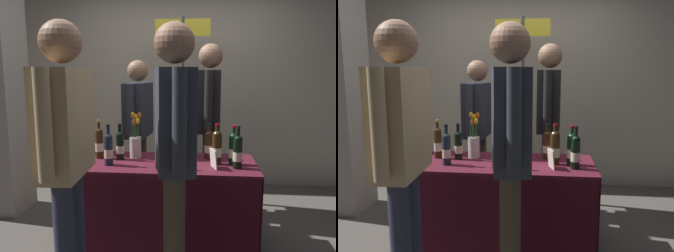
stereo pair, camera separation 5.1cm
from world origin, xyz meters
The scene contains 20 objects.
ground_plane centered at (0.00, 0.00, 0.00)m, with size 12.00×12.00×0.00m, color #514C47.
back_partition centered at (0.00, 1.72, 1.29)m, with size 7.31×0.12×2.57m, color #B2A893.
tasting_table centered at (0.00, 0.00, 0.50)m, with size 1.43×0.65×0.74m.
featured_wine_bottle centered at (0.34, 0.15, 0.86)m, with size 0.08×0.08×0.30m.
display_bottle_0 centered at (-0.41, 0.05, 0.86)m, with size 0.07×0.07×0.31m.
display_bottle_1 centered at (0.39, -0.02, 0.88)m, with size 0.08×0.08×0.33m.
display_bottle_2 centered at (0.55, -0.13, 0.87)m, with size 0.07×0.07×0.33m.
display_bottle_3 centered at (0.52, -0.02, 0.87)m, with size 0.07×0.07×0.32m.
display_bottle_4 centered at (-0.05, -0.17, 0.87)m, with size 0.07×0.07×0.33m.
display_bottle_5 centered at (-0.46, -0.13, 0.87)m, with size 0.07×0.07×0.33m.
display_bottle_6 centered at (-0.60, 0.07, 0.87)m, with size 0.07×0.07×0.33m.
wine_glass_near_vendor centered at (-0.08, 0.11, 0.83)m, with size 0.07×0.07×0.13m.
wine_glass_mid centered at (0.05, -0.08, 0.83)m, with size 0.07×0.07×0.14m.
flower_vase centered at (-0.29, 0.13, 0.87)m, with size 0.10×0.10×0.39m.
brochure_stand centered at (0.36, -0.14, 0.81)m, with size 0.13×0.01×0.15m, color silver.
vendor_presenter centered at (-0.39, 0.82, 0.95)m, with size 0.26×0.63×1.58m.
vendor_assistant centered at (0.35, 0.75, 1.06)m, with size 0.24×0.61×1.74m.
taster_foreground_right centered at (0.10, -0.67, 1.06)m, with size 0.28×0.57×1.76m.
taster_foreground_left centered at (-0.52, -0.82, 1.07)m, with size 0.24×0.64×1.76m.
booth_signpost centered at (0.05, 1.12, 1.31)m, with size 0.60×0.04×2.06m.
Camera 1 is at (0.25, -2.67, 1.49)m, focal length 36.14 mm.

